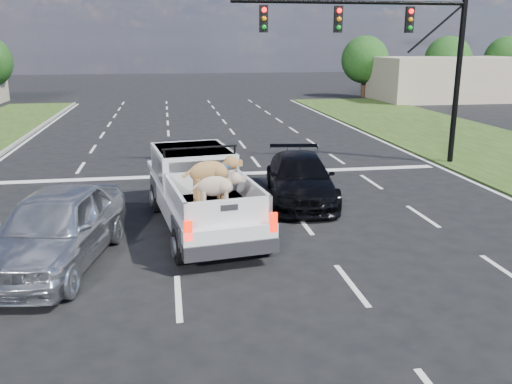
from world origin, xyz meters
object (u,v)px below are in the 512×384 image
traffic_signal (403,44)px  black_coupe (300,178)px  silver_sedan (55,228)px  pickup_truck (201,190)px

traffic_signal → black_coupe: size_ratio=1.88×
traffic_signal → silver_sedan: size_ratio=1.81×
traffic_signal → black_coupe: traffic_signal is taller
silver_sedan → black_coupe: bearing=44.2°
traffic_signal → silver_sedan: traffic_signal is taller
pickup_truck → silver_sedan: (-3.33, -1.98, -0.17)m
pickup_truck → traffic_signal: bearing=30.1°
pickup_truck → silver_sedan: size_ratio=1.20×
silver_sedan → black_coupe: (6.53, 4.08, -0.16)m
traffic_signal → black_coupe: 7.73m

